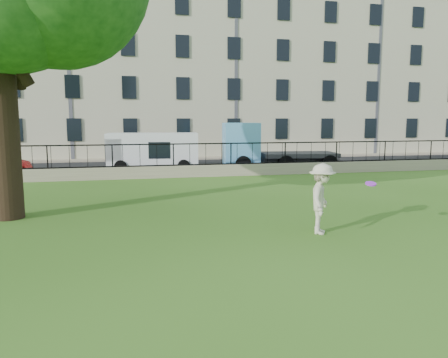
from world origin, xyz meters
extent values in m
plane|color=#326016|center=(0.00, 0.00, 0.00)|extent=(120.00, 120.00, 0.00)
cube|color=gray|center=(0.00, 12.00, 0.30)|extent=(50.00, 0.40, 0.60)
cube|color=black|center=(0.00, 12.00, 0.63)|extent=(50.00, 0.05, 0.06)
cube|color=black|center=(0.00, 12.00, 1.70)|extent=(50.00, 0.05, 0.06)
cube|color=black|center=(0.00, 16.70, 0.01)|extent=(60.00, 9.00, 0.01)
cube|color=gray|center=(0.00, 21.90, 0.06)|extent=(60.00, 1.40, 0.12)
cube|color=#BEB897|center=(0.00, 27.60, 6.50)|extent=(56.00, 10.00, 13.00)
cylinder|color=black|center=(-5.85, 3.88, 2.40)|extent=(0.88, 0.88, 4.80)
imported|color=beige|center=(2.50, 0.17, 0.92)|extent=(1.20, 1.36, 1.83)
cylinder|color=#B529EB|center=(3.53, -0.40, 1.36)|extent=(0.35, 0.35, 0.12)
cube|color=white|center=(-0.81, 15.40, 1.08)|extent=(5.31, 2.54, 2.15)
cube|color=#61ADE4|center=(6.50, 14.40, 1.37)|extent=(6.76, 3.14, 2.73)
camera|label=1|loc=(-2.43, -10.04, 2.95)|focal=35.00mm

